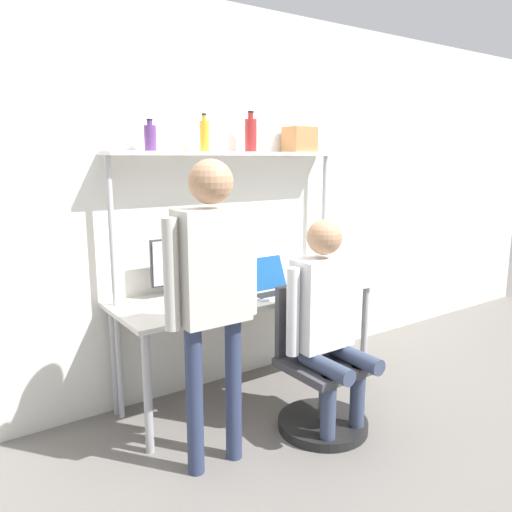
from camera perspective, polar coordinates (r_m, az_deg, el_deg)
name	(u,v)px	position (r m, az deg, el deg)	size (l,w,h in m)	color
ground_plane	(279,414)	(3.46, 2.65, -17.59)	(12.00, 12.00, 0.00)	slate
wall_back	(221,202)	(3.63, -3.99, 6.17)	(8.00, 0.06, 2.70)	silver
desk	(249,302)	(3.46, -0.77, -5.33)	(1.87, 0.66, 0.76)	beige
shelf_unit	(232,192)	(3.50, -2.72, 7.36)	(1.77, 0.22, 1.71)	white
monitor	(185,264)	(3.34, -8.17, -0.92)	(0.47, 0.19, 0.39)	#333338
laptop	(268,283)	(3.40, 1.38, -3.06)	(0.35, 0.26, 0.25)	#BCBCC1
cell_phone	(305,287)	(3.55, 5.65, -3.54)	(0.07, 0.15, 0.01)	silver
office_chair	(319,386)	(3.24, 7.23, -14.48)	(0.56, 0.56, 0.89)	black
person_seated	(327,311)	(3.02, 8.10, -6.27)	(0.53, 0.46, 1.31)	#38425B
person_standing	(212,278)	(2.57, -5.00, -2.54)	(0.54, 0.22, 1.66)	#2D3856
bottle_red	(251,135)	(3.58, -0.60, 13.71)	(0.08, 0.08, 0.28)	maroon
bottle_purple	(150,137)	(3.22, -12.00, 13.12)	(0.07, 0.07, 0.19)	#593372
bottle_amber	(204,135)	(3.39, -5.92, 13.55)	(0.06, 0.06, 0.24)	gold
storage_box	(300,140)	(3.85, 5.01, 13.12)	(0.21, 0.18, 0.19)	#B27A47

